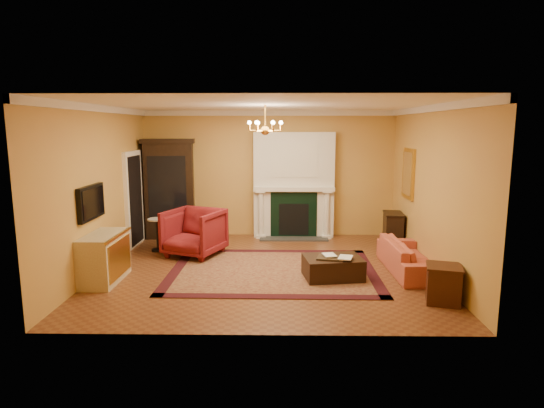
{
  "coord_description": "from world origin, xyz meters",
  "views": [
    {
      "loc": [
        0.25,
        -8.16,
        2.61
      ],
      "look_at": [
        0.12,
        0.3,
        1.18
      ],
      "focal_mm": 30.0,
      "sensor_mm": 36.0,
      "label": 1
    }
  ],
  "objects_px": {
    "commode": "(104,258)",
    "coral_sofa": "(410,252)",
    "china_cabinet": "(170,191)",
    "wingback_armchair": "(194,230)",
    "end_table": "(443,285)",
    "console_table": "(393,230)",
    "leather_ottoman": "(333,267)",
    "pedestal_table": "(157,232)"
  },
  "relations": [
    {
      "from": "console_table",
      "to": "commode",
      "type": "bearing_deg",
      "value": -149.93
    },
    {
      "from": "pedestal_table",
      "to": "commode",
      "type": "height_order",
      "value": "commode"
    },
    {
      "from": "china_cabinet",
      "to": "pedestal_table",
      "type": "xyz_separation_m",
      "value": [
        0.01,
        -1.28,
        -0.71
      ]
    },
    {
      "from": "wingback_armchair",
      "to": "coral_sofa",
      "type": "distance_m",
      "value": 4.25
    },
    {
      "from": "commode",
      "to": "end_table",
      "type": "bearing_deg",
      "value": -8.62
    },
    {
      "from": "end_table",
      "to": "leather_ottoman",
      "type": "distance_m",
      "value": 1.88
    },
    {
      "from": "wingback_armchair",
      "to": "console_table",
      "type": "xyz_separation_m",
      "value": [
        4.27,
        0.83,
        -0.17
      ]
    },
    {
      "from": "end_table",
      "to": "leather_ottoman",
      "type": "xyz_separation_m",
      "value": [
        -1.53,
        1.09,
        -0.07
      ]
    },
    {
      "from": "commode",
      "to": "coral_sofa",
      "type": "bearing_deg",
      "value": 7.09
    },
    {
      "from": "console_table",
      "to": "wingback_armchair",
      "type": "bearing_deg",
      "value": -162.88
    },
    {
      "from": "leather_ottoman",
      "to": "coral_sofa",
      "type": "bearing_deg",
      "value": 7.38
    },
    {
      "from": "coral_sofa",
      "to": "leather_ottoman",
      "type": "relative_size",
      "value": 1.96
    },
    {
      "from": "wingback_armchair",
      "to": "pedestal_table",
      "type": "bearing_deg",
      "value": -179.27
    },
    {
      "from": "pedestal_table",
      "to": "leather_ottoman",
      "type": "relative_size",
      "value": 0.72
    },
    {
      "from": "commode",
      "to": "console_table",
      "type": "distance_m",
      "value": 6.03
    },
    {
      "from": "wingback_armchair",
      "to": "pedestal_table",
      "type": "distance_m",
      "value": 0.92
    },
    {
      "from": "wingback_armchair",
      "to": "end_table",
      "type": "relative_size",
      "value": 1.94
    },
    {
      "from": "china_cabinet",
      "to": "coral_sofa",
      "type": "xyz_separation_m",
      "value": [
        4.98,
        -2.61,
        -0.75
      ]
    },
    {
      "from": "commode",
      "to": "coral_sofa",
      "type": "xyz_separation_m",
      "value": [
        5.36,
        0.62,
        -0.04
      ]
    },
    {
      "from": "coral_sofa",
      "to": "end_table",
      "type": "height_order",
      "value": "coral_sofa"
    },
    {
      "from": "china_cabinet",
      "to": "coral_sofa",
      "type": "height_order",
      "value": "china_cabinet"
    },
    {
      "from": "wingback_armchair",
      "to": "console_table",
      "type": "relative_size",
      "value": 1.48
    },
    {
      "from": "pedestal_table",
      "to": "commode",
      "type": "bearing_deg",
      "value": -101.41
    },
    {
      "from": "wingback_armchair",
      "to": "coral_sofa",
      "type": "xyz_separation_m",
      "value": [
        4.12,
        -1.0,
        -0.16
      ]
    },
    {
      "from": "console_table",
      "to": "leather_ottoman",
      "type": "xyz_separation_m",
      "value": [
        -1.59,
        -2.24,
        -0.16
      ]
    },
    {
      "from": "wingback_armchair",
      "to": "commode",
      "type": "bearing_deg",
      "value": -105.52
    },
    {
      "from": "coral_sofa",
      "to": "console_table",
      "type": "xyz_separation_m",
      "value": [
        0.15,
        1.83,
        -0.01
      ]
    },
    {
      "from": "pedestal_table",
      "to": "coral_sofa",
      "type": "distance_m",
      "value": 5.15
    },
    {
      "from": "commode",
      "to": "end_table",
      "type": "relative_size",
      "value": 2.03
    },
    {
      "from": "leather_ottoman",
      "to": "china_cabinet",
      "type": "bearing_deg",
      "value": 131.16
    },
    {
      "from": "china_cabinet",
      "to": "leather_ottoman",
      "type": "distance_m",
      "value": 4.74
    },
    {
      "from": "pedestal_table",
      "to": "leather_ottoman",
      "type": "xyz_separation_m",
      "value": [
        3.53,
        -1.74,
        -0.21
      ]
    },
    {
      "from": "pedestal_table",
      "to": "end_table",
      "type": "distance_m",
      "value": 5.79
    },
    {
      "from": "console_table",
      "to": "leather_ottoman",
      "type": "height_order",
      "value": "console_table"
    },
    {
      "from": "coral_sofa",
      "to": "leather_ottoman",
      "type": "distance_m",
      "value": 1.51
    },
    {
      "from": "china_cabinet",
      "to": "wingback_armchair",
      "type": "xyz_separation_m",
      "value": [
        0.86,
        -1.6,
        -0.59
      ]
    },
    {
      "from": "coral_sofa",
      "to": "console_table",
      "type": "height_order",
      "value": "coral_sofa"
    },
    {
      "from": "china_cabinet",
      "to": "commode",
      "type": "relative_size",
      "value": 2.02
    },
    {
      "from": "china_cabinet",
      "to": "leather_ottoman",
      "type": "bearing_deg",
      "value": -47.83
    },
    {
      "from": "commode",
      "to": "console_table",
      "type": "xyz_separation_m",
      "value": [
        5.51,
        2.45,
        -0.05
      ]
    },
    {
      "from": "wingback_armchair",
      "to": "console_table",
      "type": "height_order",
      "value": "wingback_armchair"
    },
    {
      "from": "china_cabinet",
      "to": "end_table",
      "type": "xyz_separation_m",
      "value": [
        5.07,
        -4.1,
        -0.85
      ]
    }
  ]
}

